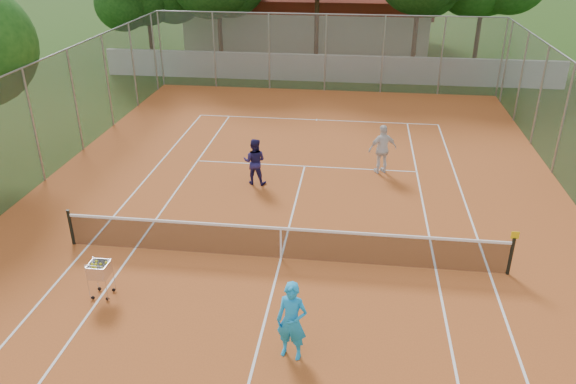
# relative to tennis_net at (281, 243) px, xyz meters

# --- Properties ---
(ground) EXTENTS (120.00, 120.00, 0.00)m
(ground) POSITION_rel_tennis_net_xyz_m (0.00, 0.00, -0.51)
(ground) COLOR #1C360E
(ground) RESTS_ON ground
(court_pad) EXTENTS (18.00, 34.00, 0.02)m
(court_pad) POSITION_rel_tennis_net_xyz_m (0.00, 0.00, -0.50)
(court_pad) COLOR #AC5321
(court_pad) RESTS_ON ground
(court_lines) EXTENTS (10.98, 23.78, 0.01)m
(court_lines) POSITION_rel_tennis_net_xyz_m (0.00, 0.00, -0.49)
(court_lines) COLOR white
(court_lines) RESTS_ON court_pad
(tennis_net) EXTENTS (11.88, 0.10, 0.98)m
(tennis_net) POSITION_rel_tennis_net_xyz_m (0.00, 0.00, 0.00)
(tennis_net) COLOR black
(tennis_net) RESTS_ON court_pad
(perimeter_fence) EXTENTS (18.00, 34.00, 4.00)m
(perimeter_fence) POSITION_rel_tennis_net_xyz_m (0.00, 0.00, 1.49)
(perimeter_fence) COLOR slate
(perimeter_fence) RESTS_ON ground
(boundary_wall) EXTENTS (26.00, 0.30, 1.50)m
(boundary_wall) POSITION_rel_tennis_net_xyz_m (0.00, 19.00, 0.24)
(boundary_wall) COLOR silver
(boundary_wall) RESTS_ON ground
(clubhouse) EXTENTS (16.40, 9.00, 4.40)m
(clubhouse) POSITION_rel_tennis_net_xyz_m (-2.00, 29.00, 1.69)
(clubhouse) COLOR beige
(clubhouse) RESTS_ON ground
(player_near) EXTENTS (0.73, 0.56, 1.79)m
(player_near) POSITION_rel_tennis_net_xyz_m (0.75, -3.71, 0.41)
(player_near) COLOR #1B9EEA
(player_near) RESTS_ON court_pad
(player_far_left) EXTENTS (0.83, 0.67, 1.63)m
(player_far_left) POSITION_rel_tennis_net_xyz_m (-1.57, 4.70, 0.33)
(player_far_left) COLOR #211B52
(player_far_left) RESTS_ON court_pad
(player_far_right) EXTENTS (1.15, 0.81, 1.80)m
(player_far_right) POSITION_rel_tennis_net_xyz_m (2.81, 6.20, 0.41)
(player_far_right) COLOR silver
(player_far_right) RESTS_ON court_pad
(ball_hopper) EXTENTS (0.51, 0.51, 1.01)m
(ball_hopper) POSITION_rel_tennis_net_xyz_m (-4.07, -2.22, 0.02)
(ball_hopper) COLOR silver
(ball_hopper) RESTS_ON court_pad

